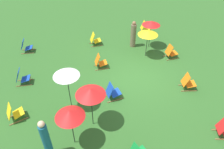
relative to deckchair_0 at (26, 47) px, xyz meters
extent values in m
plane|color=#2D6026|center=(-4.14, -5.45, -0.37)|extent=(40.00, 40.00, 0.00)
cube|color=olive|center=(-0.23, -0.02, -0.35)|extent=(0.14, 0.76, 0.04)
cube|color=olive|center=(0.21, -0.08, -0.35)|extent=(0.14, 0.76, 0.04)
cube|color=#1947B7|center=(-0.02, -0.15, -0.10)|extent=(0.53, 0.49, 0.13)
cube|color=#1947B7|center=(0.02, 0.14, 0.18)|extent=(0.51, 0.31, 0.57)
cylinder|color=olive|center=(-0.05, -0.35, -0.17)|extent=(0.44, 0.09, 0.03)
cube|color=olive|center=(-8.15, -7.68, -0.35)|extent=(0.26, 0.74, 0.04)
cube|color=red|center=(-8.30, -7.42, 0.18)|extent=(0.53, 0.38, 0.57)
cube|color=olive|center=(-3.11, -8.18, -0.35)|extent=(0.04, 0.76, 0.04)
cube|color=olive|center=(-2.67, -8.18, -0.35)|extent=(0.04, 0.76, 0.04)
cube|color=orange|center=(-2.89, -8.28, -0.10)|extent=(0.48, 0.44, 0.13)
cube|color=orange|center=(-2.90, -7.98, 0.18)|extent=(0.48, 0.25, 0.57)
cylinder|color=olive|center=(-2.89, -8.48, -0.17)|extent=(0.44, 0.03, 0.03)
cube|color=olive|center=(-0.50, -4.24, -0.35)|extent=(0.04, 0.76, 0.04)
cube|color=olive|center=(-0.06, -4.23, -0.35)|extent=(0.04, 0.76, 0.04)
cube|color=yellow|center=(-0.28, -4.34, -0.10)|extent=(0.48, 0.44, 0.13)
cube|color=yellow|center=(-0.28, -4.04, 0.18)|extent=(0.48, 0.25, 0.57)
cylinder|color=olive|center=(-0.28, -4.54, -0.17)|extent=(0.44, 0.03, 0.03)
cube|color=olive|center=(0.19, -7.88, -0.35)|extent=(0.15, 0.76, 0.04)
cube|color=olive|center=(0.63, -7.95, -0.35)|extent=(0.15, 0.76, 0.04)
cube|color=yellow|center=(0.39, -8.01, -0.10)|extent=(0.54, 0.50, 0.13)
cube|color=yellow|center=(0.44, -7.71, 0.18)|extent=(0.51, 0.32, 0.57)
cylinder|color=olive|center=(0.36, -8.21, -0.17)|extent=(0.44, 0.10, 0.03)
cube|color=olive|center=(-5.77, -7.65, -0.35)|extent=(0.21, 0.75, 0.04)
cube|color=olive|center=(-5.34, -7.75, -0.35)|extent=(0.21, 0.75, 0.04)
cube|color=orange|center=(-5.57, -7.80, -0.10)|extent=(0.57, 0.53, 0.13)
cube|color=orange|center=(-5.51, -7.51, 0.18)|extent=(0.52, 0.35, 0.57)
cylinder|color=olive|center=(-5.62, -8.00, -0.17)|extent=(0.43, 0.13, 0.03)
cube|color=olive|center=(-5.54, 0.16, -0.35)|extent=(0.26, 0.74, 0.04)
cube|color=olive|center=(-5.12, 0.29, -0.35)|extent=(0.26, 0.74, 0.04)
cube|color=yellow|center=(-5.30, 0.13, -0.10)|extent=(0.59, 0.56, 0.13)
cube|color=yellow|center=(-5.39, 0.41, 0.18)|extent=(0.53, 0.38, 0.57)
cylinder|color=olive|center=(-5.24, -0.06, -0.17)|extent=(0.43, 0.16, 0.03)
cube|color=olive|center=(-5.43, -4.05, -0.35)|extent=(0.11, 0.76, 0.04)
cube|color=olive|center=(-5.00, -4.00, -0.35)|extent=(0.11, 0.76, 0.04)
cube|color=#1947B7|center=(-5.20, -4.13, -0.10)|extent=(0.52, 0.48, 0.13)
cube|color=#1947B7|center=(-5.23, -3.83, 0.18)|extent=(0.50, 0.29, 0.57)
cylinder|color=olive|center=(-5.18, -4.33, -0.17)|extent=(0.44, 0.07, 0.03)
cube|color=olive|center=(-2.97, -4.00, -0.35)|extent=(0.06, 0.76, 0.04)
cube|color=olive|center=(-2.53, -4.02, -0.35)|extent=(0.06, 0.76, 0.04)
cube|color=orange|center=(-2.76, -4.11, -0.10)|extent=(0.49, 0.45, 0.13)
cube|color=orange|center=(-2.75, -3.81, 0.18)|extent=(0.49, 0.26, 0.57)
cylinder|color=olive|center=(-2.76, -4.31, -0.17)|extent=(0.44, 0.04, 0.03)
cube|color=olive|center=(-3.24, 0.04, -0.35)|extent=(0.11, 0.76, 0.04)
cube|color=olive|center=(-2.81, 0.00, -0.35)|extent=(0.11, 0.76, 0.04)
cube|color=#1947B7|center=(-3.03, -0.08, -0.10)|extent=(0.52, 0.48, 0.13)
cube|color=#1947B7|center=(-3.01, 0.22, 0.18)|extent=(0.50, 0.29, 0.57)
cylinder|color=olive|center=(-3.05, -0.28, -0.17)|extent=(0.44, 0.07, 0.03)
cylinder|color=black|center=(-5.24, -2.07, 0.60)|extent=(0.03, 0.03, 1.93)
cone|color=white|center=(-5.24, -2.07, 1.48)|extent=(1.08, 1.08, 0.21)
cylinder|color=black|center=(-6.45, -2.80, 0.59)|extent=(0.03, 0.03, 1.91)
cone|color=red|center=(-6.45, -2.80, 1.43)|extent=(1.13, 1.13, 0.27)
cylinder|color=black|center=(-2.32, -6.81, 0.43)|extent=(0.03, 0.03, 1.61)
cone|color=yellow|center=(-2.32, -6.81, 1.15)|extent=(1.13, 1.13, 0.22)
cylinder|color=black|center=(-1.40, -7.40, 0.49)|extent=(0.03, 0.03, 1.71)
cone|color=red|center=(-1.40, -7.40, 1.24)|extent=(1.08, 1.08, 0.25)
cylinder|color=black|center=(-7.14, -1.96, 0.50)|extent=(0.03, 0.03, 1.74)
cone|color=red|center=(-7.14, -1.96, 1.25)|extent=(1.04, 1.04, 0.29)
cylinder|color=#72664C|center=(-1.06, -6.45, 0.36)|extent=(0.47, 0.47, 1.46)
sphere|color=#936647|center=(-1.06, -6.45, 1.19)|extent=(0.22, 0.22, 0.22)
cylinder|color=#195972|center=(-7.41, -1.05, 0.44)|extent=(0.33, 0.33, 1.61)
sphere|color=beige|center=(-7.41, -1.05, 1.34)|extent=(0.22, 0.22, 0.22)
camera|label=1|loc=(-12.12, -2.05, 6.74)|focal=34.45mm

